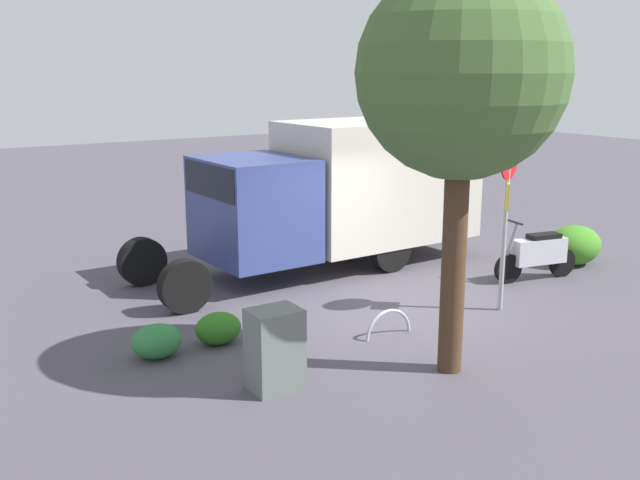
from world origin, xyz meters
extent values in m
plane|color=#49454F|center=(0.00, 0.00, 0.00)|extent=(60.00, 60.00, 0.00)
cylinder|color=black|center=(-1.46, -3.74, 0.45)|extent=(0.91, 0.28, 0.90)
cylinder|color=black|center=(-1.51, -1.84, 0.45)|extent=(0.91, 0.28, 0.90)
cylinder|color=black|center=(2.96, -3.61, 0.45)|extent=(0.91, 0.28, 0.90)
cylinder|color=black|center=(2.90, -1.71, 0.45)|extent=(0.91, 0.28, 0.90)
cube|color=beige|center=(-1.88, -2.80, 1.68)|extent=(3.98, 2.31, 2.46)
cube|color=navy|center=(1.07, -2.72, 1.40)|extent=(1.86, 2.15, 1.90)
cube|color=black|center=(1.07, -2.72, 2.00)|extent=(1.88, 1.99, 0.60)
cylinder|color=black|center=(-2.85, 0.01, 0.28)|extent=(0.57, 0.21, 0.56)
cylinder|color=black|center=(-4.07, 0.26, 0.28)|extent=(0.57, 0.21, 0.56)
cube|color=silver|center=(-3.51, 0.15, 0.56)|extent=(1.14, 0.53, 0.48)
cube|color=black|center=(-3.61, 0.17, 0.83)|extent=(0.68, 0.40, 0.12)
cylinder|color=slate|center=(-2.90, 0.02, 0.83)|extent=(0.29, 0.12, 0.69)
cylinder|color=black|center=(-2.90, 0.02, 1.18)|extent=(0.15, 0.55, 0.04)
cylinder|color=#9E9EA3|center=(-1.57, 1.04, 1.39)|extent=(0.08, 0.08, 2.77)
cylinder|color=red|center=(-1.57, 1.06, 2.58)|extent=(0.71, 0.32, 0.76)
cube|color=yellow|center=(-1.57, 1.06, 1.94)|extent=(0.33, 0.33, 0.44)
cylinder|color=#47301E|center=(0.86, 2.44, 1.49)|extent=(0.32, 0.32, 2.98)
sphere|color=#40612F|center=(0.86, 2.44, 3.91)|extent=(2.65, 2.65, 2.65)
cube|color=slate|center=(3.12, 1.68, 0.53)|extent=(0.64, 0.51, 1.05)
torus|color=#B7B7BC|center=(0.76, 0.99, 0.00)|extent=(0.85, 0.05, 0.85)
ellipsoid|color=#2B6B1D|center=(3.06, -0.12, 0.24)|extent=(0.69, 0.57, 0.47)
ellipsoid|color=#3D8122|center=(-4.99, -0.20, 0.41)|extent=(1.19, 0.98, 0.81)
ellipsoid|color=#2D793C|center=(4.01, -0.10, 0.24)|extent=(0.71, 0.58, 0.49)
camera|label=1|loc=(7.32, 9.21, 3.98)|focal=41.10mm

